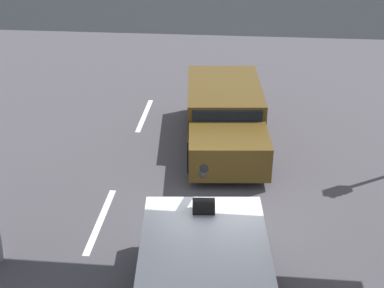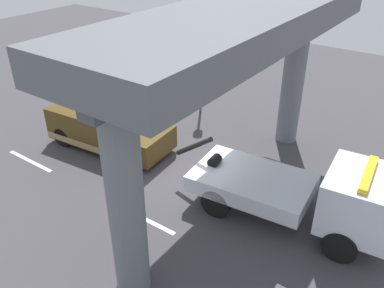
% 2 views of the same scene
% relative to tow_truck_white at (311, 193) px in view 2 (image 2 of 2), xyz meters
% --- Properties ---
extents(ground_plane, '(60.00, 40.00, 0.10)m').
position_rel_tow_truck_white_xyz_m(ground_plane, '(-4.42, -0.07, -1.25)').
color(ground_plane, '#423F44').
extents(lane_stripe_west, '(2.60, 0.16, 0.01)m').
position_rel_tow_truck_white_xyz_m(lane_stripe_west, '(-10.42, -2.82, -1.20)').
color(lane_stripe_west, silver).
rests_on(lane_stripe_west, ground).
extents(lane_stripe_mid, '(2.60, 0.16, 0.01)m').
position_rel_tow_truck_white_xyz_m(lane_stripe_mid, '(-4.42, -2.82, -1.20)').
color(lane_stripe_mid, silver).
rests_on(lane_stripe_mid, ground).
extents(tow_truck_white, '(7.33, 2.91, 2.46)m').
position_rel_tow_truck_white_xyz_m(tow_truck_white, '(0.00, 0.00, 0.00)').
color(tow_truck_white, silver).
rests_on(tow_truck_white, ground).
extents(towed_van_green, '(5.37, 2.63, 1.58)m').
position_rel_tow_truck_white_xyz_m(towed_van_green, '(-8.86, -0.08, -0.42)').
color(towed_van_green, '#4C3814').
rests_on(towed_van_green, ground).
extents(overpass_structure, '(3.60, 11.79, 6.37)m').
position_rel_tow_truck_white_xyz_m(overpass_structure, '(-2.83, -0.07, 4.13)').
color(overpass_structure, slate).
rests_on(overpass_structure, ground).
extents(traffic_light_near, '(0.39, 0.32, 4.15)m').
position_rel_tow_truck_white_xyz_m(traffic_light_near, '(-7.40, 4.90, 1.83)').
color(traffic_light_near, '#515456').
rests_on(traffic_light_near, ground).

